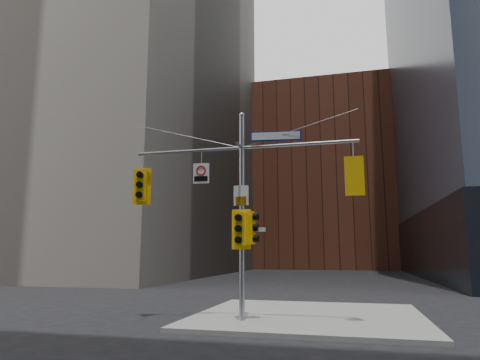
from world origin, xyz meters
The scene contains 13 objects.
ground centered at (0.00, 0.00, 0.00)m, with size 160.00×160.00×0.00m, color black.
sidewalk_corner centered at (2.00, 4.00, 0.07)m, with size 8.00×8.00×0.15m, color gray.
brick_midrise centered at (0.00, 58.00, 14.00)m, with size 26.00×20.00×28.00m, color brown.
signal_assembly centered at (0.00, 1.99, 4.42)m, with size 8.00×0.80×7.30m.
traffic_light_west_arm centered at (-3.87, 2.01, 4.80)m, with size 0.65×0.61×1.38m.
traffic_light_east_arm centered at (3.79, 1.99, 4.80)m, with size 0.62×0.49×1.29m.
traffic_light_pole_side centered at (0.33, 2.00, 3.19)m, with size 0.45×0.39×1.12m.
traffic_light_pole_front centered at (0.00, 1.73, 3.13)m, with size 0.65×0.51×1.35m.
street_sign_blade centered at (1.22, 2.00, 6.35)m, with size 1.77×0.27×0.35m.
regulatory_sign_arm centered at (-1.50, 1.97, 5.17)m, with size 0.59×0.10×0.74m.
regulatory_sign_pole centered at (0.00, 1.88, 4.27)m, with size 0.53×0.06×0.69m.
street_blade_ew centered at (0.45, 2.00, 3.12)m, with size 0.73×0.05×0.15m.
street_blade_ns centered at (0.00, 2.45, 2.89)m, with size 0.09×0.66×0.13m.
Camera 1 is at (3.58, -12.23, 2.35)m, focal length 32.00 mm.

